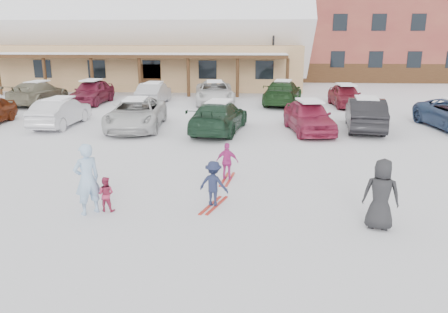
# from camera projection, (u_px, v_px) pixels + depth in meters

# --- Properties ---
(ground) EXTENTS (160.00, 160.00, 0.00)m
(ground) POSITION_uv_depth(u_px,v_px,m) (211.00, 201.00, 12.11)
(ground) COLOR white
(ground) RESTS_ON ground
(day_lodge) EXTENTS (29.12, 12.50, 10.38)m
(day_lodge) POSITION_uv_depth(u_px,v_px,m) (139.00, 40.00, 38.46)
(day_lodge) COLOR tan
(day_lodge) RESTS_ON ground
(lamp_post) EXTENTS (0.50, 0.25, 5.86)m
(lamp_post) POSITION_uv_depth(u_px,v_px,m) (273.00, 49.00, 34.48)
(lamp_post) COLOR black
(lamp_post) RESTS_ON ground
(conifer_3) EXTENTS (3.96, 3.96, 9.18)m
(conifer_3) POSITION_uv_depth(u_px,v_px,m) (294.00, 29.00, 52.63)
(conifer_3) COLOR black
(conifer_3) RESTS_ON ground
(adult_skier) EXTENTS (0.79, 0.79, 1.85)m
(adult_skier) POSITION_uv_depth(u_px,v_px,m) (87.00, 179.00, 11.01)
(adult_skier) COLOR #9BBFE4
(adult_skier) RESTS_ON ground
(toddler_red) EXTENTS (0.48, 0.40, 0.93)m
(toddler_red) POSITION_uv_depth(u_px,v_px,m) (106.00, 194.00, 11.30)
(toddler_red) COLOR #AC2E51
(toddler_red) RESTS_ON ground
(child_navy) EXTENTS (0.91, 0.69, 1.25)m
(child_navy) POSITION_uv_depth(u_px,v_px,m) (214.00, 184.00, 11.58)
(child_navy) COLOR #1C223F
(child_navy) RESTS_ON ground
(skis_child_navy) EXTENTS (0.63, 1.39, 0.03)m
(skis_child_navy) POSITION_uv_depth(u_px,v_px,m) (214.00, 205.00, 11.75)
(skis_child_navy) COLOR #AC2318
(skis_child_navy) RESTS_ON ground
(child_magenta) EXTENTS (0.73, 0.38, 1.20)m
(child_magenta) POSITION_uv_depth(u_px,v_px,m) (227.00, 162.00, 13.70)
(child_magenta) COLOR #C12E87
(child_magenta) RESTS_ON ground
(skis_child_magenta) EXTENTS (0.38, 1.41, 0.03)m
(skis_child_magenta) POSITION_uv_depth(u_px,v_px,m) (227.00, 179.00, 13.86)
(skis_child_magenta) COLOR #AC2318
(skis_child_magenta) RESTS_ON ground
(bystander_dark) EXTENTS (0.95, 0.76, 1.71)m
(bystander_dark) POSITION_uv_depth(u_px,v_px,m) (381.00, 194.00, 10.17)
(bystander_dark) COLOR #232325
(bystander_dark) RESTS_ON ground
(parked_car_1) EXTENTS (1.65, 4.31, 1.40)m
(parked_car_1) POSITION_uv_depth(u_px,v_px,m) (60.00, 112.00, 21.77)
(parked_car_1) COLOR silver
(parked_car_1) RESTS_ON ground
(parked_car_2) EXTENTS (2.80, 5.43, 1.46)m
(parked_car_2) POSITION_uv_depth(u_px,v_px,m) (136.00, 114.00, 21.20)
(parked_car_2) COLOR silver
(parked_car_2) RESTS_ON ground
(parked_car_3) EXTENTS (2.80, 5.26, 1.45)m
(parked_car_3) POSITION_uv_depth(u_px,v_px,m) (219.00, 117.00, 20.47)
(parked_car_3) COLOR #1C3926
(parked_car_3) RESTS_ON ground
(parked_car_4) EXTENTS (2.36, 4.58, 1.49)m
(parked_car_4) POSITION_uv_depth(u_px,v_px,m) (309.00, 116.00, 20.41)
(parked_car_4) COLOR #9E2647
(parked_car_4) RESTS_ON ground
(parked_car_5) EXTENTS (2.32, 4.87, 1.54)m
(parked_car_5) POSITION_uv_depth(u_px,v_px,m) (365.00, 114.00, 20.94)
(parked_car_5) COLOR black
(parked_car_5) RESTS_ON ground
(parked_car_7) EXTENTS (2.51, 5.29, 1.49)m
(parked_car_7) POSITION_uv_depth(u_px,v_px,m) (38.00, 93.00, 28.63)
(parked_car_7) COLOR #78725A
(parked_car_7) RESTS_ON ground
(parked_car_8) EXTENTS (1.98, 4.65, 1.57)m
(parked_car_8) POSITION_uv_depth(u_px,v_px,m) (92.00, 92.00, 28.78)
(parked_car_8) COLOR maroon
(parked_car_8) RESTS_ON ground
(parked_car_9) EXTENTS (1.58, 4.29, 1.40)m
(parked_car_9) POSITION_uv_depth(u_px,v_px,m) (154.00, 93.00, 28.76)
(parked_car_9) COLOR #A9A9AD
(parked_car_9) RESTS_ON ground
(parked_car_10) EXTENTS (3.05, 5.58, 1.48)m
(parked_car_10) POSITION_uv_depth(u_px,v_px,m) (214.00, 92.00, 28.86)
(parked_car_10) COLOR silver
(parked_car_10) RESTS_ON ground
(parked_car_11) EXTENTS (3.07, 5.65, 1.55)m
(parked_car_11) POSITION_uv_depth(u_px,v_px,m) (283.00, 93.00, 28.50)
(parked_car_11) COLOR #1A3A19
(parked_car_11) RESTS_ON ground
(parked_car_12) EXTENTS (1.84, 4.18, 1.40)m
(parked_car_12) POSITION_uv_depth(u_px,v_px,m) (345.00, 95.00, 27.75)
(parked_car_12) COLOR maroon
(parked_car_12) RESTS_ON ground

